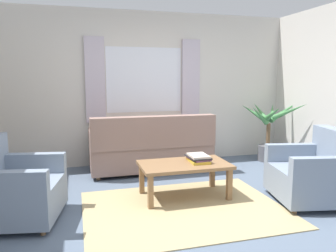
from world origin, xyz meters
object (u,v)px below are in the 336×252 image
at_px(armchair_right, 314,173).
at_px(book_stack_on_table, 198,158).
at_px(armchair_left, 12,189).
at_px(coffee_table, 184,168).
at_px(potted_plant, 270,131).
at_px(couch, 151,149).

xyz_separation_m(armchair_right, book_stack_on_table, (-1.27, 0.57, 0.13)).
distance_m(armchair_left, armchair_right, 3.41).
relative_size(coffee_table, potted_plant, 0.98).
height_order(coffee_table, book_stack_on_table, book_stack_on_table).
xyz_separation_m(couch, coffee_table, (0.14, -1.24, 0.01)).
bearing_deg(couch, armchair_left, 38.48).
bearing_deg(couch, book_stack_on_table, 105.30).
distance_m(armchair_left, coffee_table, 1.94).
bearing_deg(coffee_table, book_stack_on_table, 5.53).
bearing_deg(armchair_right, armchair_left, -84.97).
bearing_deg(armchair_left, book_stack_on_table, -74.07).
relative_size(book_stack_on_table, potted_plant, 0.31).
bearing_deg(armchair_left, coffee_table, -74.08).
bearing_deg(book_stack_on_table, coffee_table, -174.47).
bearing_deg(book_stack_on_table, armchair_right, -24.32).
height_order(couch, potted_plant, potted_plant).
height_order(armchair_left, book_stack_on_table, armchair_left).
height_order(armchair_right, coffee_table, armchair_right).
xyz_separation_m(couch, potted_plant, (2.19, 0.08, 0.18)).
xyz_separation_m(armchair_left, armchair_right, (3.39, -0.37, 0.00)).
distance_m(book_stack_on_table, potted_plant, 2.27).
distance_m(couch, armchair_right, 2.41).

